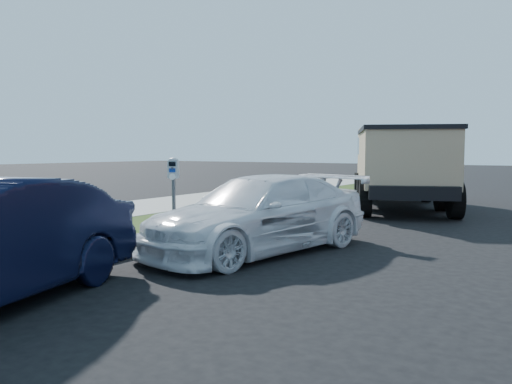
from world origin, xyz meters
The scene contains 5 objects.
ground centered at (0.00, 0.00, 0.00)m, with size 120.00×120.00×0.00m, color black.
streetside centered at (-5.57, 2.00, 0.07)m, with size 6.12×50.00×0.15m.
parking_meter centered at (-2.71, 0.15, 1.24)m, with size 0.25×0.21×1.51m.
white_wagon centered at (-1.00, 0.51, 0.67)m, with size 1.88×4.62×1.34m, color white.
dump_truck centered at (-0.99, 8.72, 1.44)m, with size 4.71×6.91×2.55m.
Camera 1 is at (3.68, -6.94, 1.78)m, focal length 35.00 mm.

